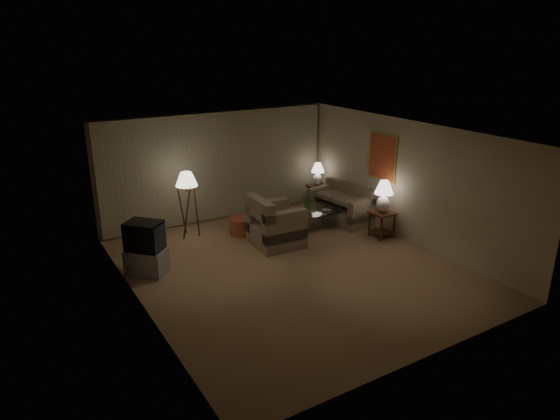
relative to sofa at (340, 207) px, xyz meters
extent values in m
plane|color=olive|center=(-2.50, -1.68, -0.36)|extent=(7.00, 7.00, 0.00)
cube|color=beige|center=(-2.50, 1.82, 0.99)|extent=(6.00, 0.04, 2.70)
cube|color=beige|center=(-5.50, -1.68, 0.99)|extent=(0.04, 7.00, 2.70)
cube|color=beige|center=(0.50, -1.68, 0.99)|extent=(0.04, 7.00, 2.70)
cube|color=white|center=(-2.50, -1.68, 2.34)|extent=(6.00, 7.00, 0.04)
cube|color=tan|center=(-2.50, 1.74, 0.99)|extent=(5.85, 0.12, 2.65)
cube|color=gold|center=(0.48, -0.88, 1.39)|extent=(0.03, 0.90, 1.10)
cube|color=#A7341E|center=(0.45, -0.88, 1.39)|extent=(0.02, 0.80, 1.00)
cube|color=#836E5E|center=(0.00, 0.00, -0.17)|extent=(1.81, 1.20, 0.38)
cube|color=#836E5E|center=(-2.16, -0.49, -0.12)|extent=(1.15, 1.10, 0.47)
cube|color=#3C2010|center=(0.15, -1.35, 0.22)|extent=(0.49, 0.49, 0.04)
cube|color=#3C2010|center=(0.15, -1.35, -0.24)|extent=(0.42, 0.42, 0.02)
cylinder|color=#3C2010|center=(-0.05, -1.55, -0.08)|extent=(0.05, 0.05, 0.56)
cylinder|color=#3C2010|center=(-0.05, -1.15, -0.08)|extent=(0.05, 0.05, 0.56)
cylinder|color=#3C2010|center=(0.35, -1.55, -0.08)|extent=(0.05, 0.05, 0.56)
cylinder|color=#3C2010|center=(0.35, -1.15, -0.08)|extent=(0.05, 0.05, 0.56)
cube|color=#3C2010|center=(0.15, 1.22, 0.22)|extent=(0.49, 0.41, 0.04)
cube|color=#3C2010|center=(0.15, 1.22, -0.24)|extent=(0.42, 0.35, 0.02)
cylinder|color=#3C2010|center=(-0.05, 1.06, -0.08)|extent=(0.05, 0.05, 0.56)
cylinder|color=#3C2010|center=(-0.05, 1.38, -0.08)|extent=(0.05, 0.05, 0.56)
cylinder|color=#3C2010|center=(0.35, 1.06, -0.08)|extent=(0.05, 0.05, 0.56)
cylinder|color=#3C2010|center=(0.35, 1.38, -0.08)|extent=(0.05, 0.05, 0.56)
ellipsoid|color=white|center=(0.15, -1.35, 0.43)|extent=(0.30, 0.30, 0.38)
cylinder|color=white|center=(0.15, -1.35, 0.66)|extent=(0.03, 0.03, 0.09)
cone|color=white|center=(0.15, -1.35, 0.83)|extent=(0.43, 0.43, 0.30)
ellipsoid|color=white|center=(0.15, 1.22, 0.40)|extent=(0.25, 0.25, 0.31)
cylinder|color=white|center=(0.15, 1.22, 0.59)|extent=(0.03, 0.03, 0.07)
cone|color=white|center=(0.15, 1.22, 0.73)|extent=(0.35, 0.35, 0.25)
cube|color=silver|center=(-0.86, -0.10, 0.05)|extent=(1.19, 0.65, 0.02)
cube|color=silver|center=(-0.86, -0.10, -0.26)|extent=(1.11, 0.56, 0.01)
cylinder|color=#422B1A|center=(-1.38, -0.35, -0.16)|extent=(0.04, 0.04, 0.40)
cylinder|color=#422B1A|center=(-1.38, 0.15, -0.16)|extent=(0.04, 0.04, 0.40)
cylinder|color=#422B1A|center=(-0.33, -0.35, -0.16)|extent=(0.04, 0.04, 0.40)
cylinder|color=#422B1A|center=(-0.33, 0.15, -0.16)|extent=(0.04, 0.04, 0.40)
cube|color=#979799|center=(-5.05, -0.43, -0.11)|extent=(1.23, 1.23, 0.50)
cube|color=black|center=(-5.05, -0.43, 0.43)|extent=(1.13, 1.13, 0.57)
cylinder|color=#3C2010|center=(-3.63, 0.96, 0.84)|extent=(0.04, 0.04, 0.22)
cone|color=white|center=(-3.63, 0.96, 1.02)|extent=(0.50, 0.50, 0.31)
cylinder|color=#AC523A|center=(-2.51, 0.46, -0.16)|extent=(0.68, 0.68, 0.40)
imported|color=white|center=(-1.01, -0.10, 0.14)|extent=(0.16, 0.16, 0.16)
imported|color=#4D7835|center=(-1.01, -0.10, 0.46)|extent=(0.49, 0.44, 0.48)
imported|color=olive|center=(-0.61, -0.20, 0.07)|extent=(0.24, 0.25, 0.02)
camera|label=1|loc=(-7.39, -9.31, 4.01)|focal=32.00mm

